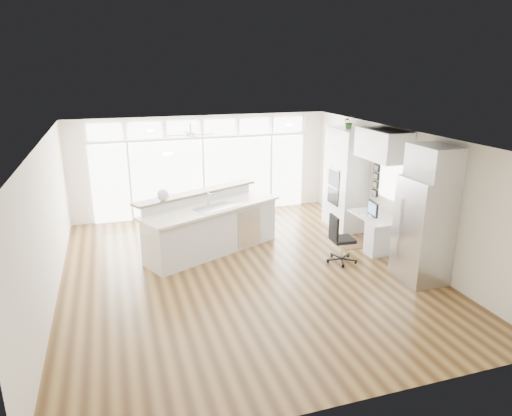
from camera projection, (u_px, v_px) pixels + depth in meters
name	position (u px, v px, depth m)	size (l,w,h in m)	color
floor	(245.00, 272.00, 9.17)	(7.00, 8.00, 0.02)	#482F16
ceiling	(244.00, 137.00, 8.36)	(7.00, 8.00, 0.02)	silver
wall_back	(203.00, 166.00, 12.40)	(7.00, 0.04, 2.70)	silver
wall_front	(344.00, 307.00, 5.13)	(7.00, 0.04, 2.70)	silver
wall_left	(47.00, 226.00, 7.74)	(0.04, 8.00, 2.70)	silver
wall_right	(400.00, 192.00, 9.79)	(0.04, 8.00, 2.70)	silver
glass_wall	(204.00, 177.00, 12.44)	(5.80, 0.06, 2.08)	white
transom_row	(202.00, 128.00, 12.04)	(5.90, 0.06, 0.40)	white
desk_window	(391.00, 180.00, 9.99)	(0.04, 0.85, 0.85)	white
ceiling_fan	(190.00, 130.00, 10.83)	(1.16, 1.16, 0.32)	silver
recessed_lights	(241.00, 137.00, 8.55)	(3.40, 3.00, 0.02)	white
oven_cabinet	(346.00, 179.00, 11.36)	(0.64, 1.20, 2.50)	silver
desk_nook	(374.00, 232.00, 10.24)	(0.72, 1.30, 0.76)	silver
upper_cabinets	(383.00, 145.00, 9.66)	(0.64, 1.30, 0.64)	silver
refrigerator	(423.00, 230.00, 8.55)	(0.76, 0.90, 2.00)	silver
fridge_cabinet	(434.00, 162.00, 8.18)	(0.64, 0.90, 0.60)	silver
framed_photos	(376.00, 180.00, 10.60)	(0.06, 0.22, 0.80)	black
kitchen_island	(212.00, 224.00, 9.96)	(3.23, 1.22, 1.28)	silver
rug	(358.00, 243.00, 10.61)	(0.90, 0.65, 0.01)	#341E10
office_chair	(343.00, 239.00, 9.45)	(0.53, 0.49, 1.03)	black
fishbowl	(163.00, 195.00, 9.40)	(0.25, 0.25, 0.25)	silver
monitor	(373.00, 209.00, 10.05)	(0.07, 0.43, 0.36)	black
keyboard	(366.00, 217.00, 10.05)	(0.12, 0.31, 0.02)	silver
potted_plant	(349.00, 123.00, 10.95)	(0.29, 0.32, 0.25)	#2F5B27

